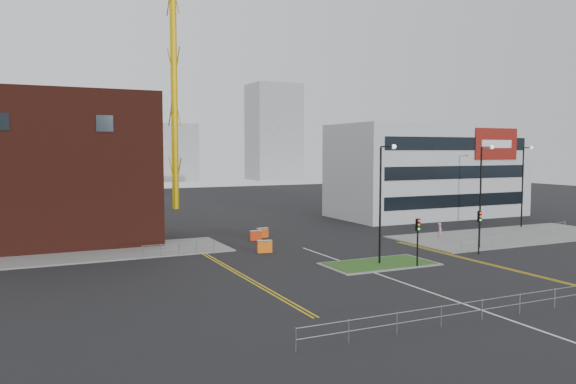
# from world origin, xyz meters

# --- Properties ---
(ground) EXTENTS (200.00, 200.00, 0.00)m
(ground) POSITION_xyz_m (0.00, 0.00, 0.00)
(ground) COLOR black
(ground) RESTS_ON ground
(pavement_left) EXTENTS (28.00, 8.00, 0.12)m
(pavement_left) POSITION_xyz_m (-20.00, 22.00, 0.06)
(pavement_left) COLOR slate
(pavement_left) RESTS_ON ground
(pavement_right) EXTENTS (24.00, 10.00, 0.12)m
(pavement_right) POSITION_xyz_m (22.00, 14.00, 0.06)
(pavement_right) COLOR slate
(pavement_right) RESTS_ON ground
(island_kerb) EXTENTS (8.60, 4.60, 0.08)m
(island_kerb) POSITION_xyz_m (2.00, 8.00, 0.04)
(island_kerb) COLOR slate
(island_kerb) RESTS_ON ground
(grass_island) EXTENTS (8.00, 4.00, 0.12)m
(grass_island) POSITION_xyz_m (2.00, 8.00, 0.06)
(grass_island) COLOR #274B19
(grass_island) RESTS_ON ground
(brick_building) EXTENTS (24.20, 10.07, 14.24)m
(brick_building) POSITION_xyz_m (-22.97, 28.00, 6.85)
(brick_building) COLOR #481A12
(brick_building) RESTS_ON ground
(office_block) EXTENTS (25.00, 12.20, 12.00)m
(office_block) POSITION_xyz_m (26.01, 31.97, 6.00)
(office_block) COLOR #B0B3B5
(office_block) RESTS_ON ground
(tower_crane) EXTENTS (49.88, 19.80, 41.02)m
(tower_crane) POSITION_xyz_m (3.21, 53.01, 28.17)
(tower_crane) COLOR gold
(tower_crane) RESTS_ON ground
(streetlamp_island) EXTENTS (1.46, 0.36, 9.18)m
(streetlamp_island) POSITION_xyz_m (2.22, 8.00, 5.41)
(streetlamp_island) COLOR black
(streetlamp_island) RESTS_ON ground
(streetlamp_right_near) EXTENTS (1.46, 0.36, 9.18)m
(streetlamp_right_near) POSITION_xyz_m (14.22, 10.00, 5.41)
(streetlamp_right_near) COLOR black
(streetlamp_right_near) RESTS_ON ground
(streetlamp_right_far) EXTENTS (1.46, 0.36, 9.18)m
(streetlamp_right_far) POSITION_xyz_m (28.22, 18.00, 5.41)
(streetlamp_right_far) COLOR black
(streetlamp_right_far) RESTS_ON ground
(traffic_light_island) EXTENTS (0.28, 0.33, 3.65)m
(traffic_light_island) POSITION_xyz_m (4.00, 5.98, 2.57)
(traffic_light_island) COLOR black
(traffic_light_island) RESTS_ON ground
(traffic_light_right) EXTENTS (0.28, 0.33, 3.65)m
(traffic_light_right) POSITION_xyz_m (12.00, 7.98, 2.57)
(traffic_light_right) COLOR black
(traffic_light_right) RESTS_ON ground
(railing_front) EXTENTS (24.05, 0.05, 1.10)m
(railing_front) POSITION_xyz_m (0.00, -6.00, 0.78)
(railing_front) COLOR gray
(railing_front) RESTS_ON ground
(railing_left) EXTENTS (6.05, 0.05, 1.10)m
(railing_left) POSITION_xyz_m (-11.00, 18.00, 0.74)
(railing_left) COLOR gray
(railing_left) RESTS_ON ground
(railing_right) EXTENTS (19.05, 5.05, 1.10)m
(railing_right) POSITION_xyz_m (20.50, 11.50, 0.78)
(railing_right) COLOR gray
(railing_right) RESTS_ON ground
(centre_line) EXTENTS (0.15, 30.00, 0.01)m
(centre_line) POSITION_xyz_m (0.00, 2.00, 0.01)
(centre_line) COLOR silver
(centre_line) RESTS_ON ground
(yellow_left_a) EXTENTS (0.12, 24.00, 0.01)m
(yellow_left_a) POSITION_xyz_m (-9.00, 10.00, 0.01)
(yellow_left_a) COLOR gold
(yellow_left_a) RESTS_ON ground
(yellow_left_b) EXTENTS (0.12, 24.00, 0.01)m
(yellow_left_b) POSITION_xyz_m (-8.70, 10.00, 0.01)
(yellow_left_b) COLOR gold
(yellow_left_b) RESTS_ON ground
(yellow_right_a) EXTENTS (0.12, 20.00, 0.01)m
(yellow_right_a) POSITION_xyz_m (9.50, 6.00, 0.01)
(yellow_right_a) COLOR gold
(yellow_right_a) RESTS_ON ground
(yellow_right_b) EXTENTS (0.12, 20.00, 0.01)m
(yellow_right_b) POSITION_xyz_m (9.80, 6.00, 0.01)
(yellow_right_b) COLOR gold
(yellow_right_b) RESTS_ON ground
(skyline_b) EXTENTS (24.00, 12.00, 16.00)m
(skyline_b) POSITION_xyz_m (10.00, 130.00, 8.00)
(skyline_b) COLOR gray
(skyline_b) RESTS_ON ground
(skyline_c) EXTENTS (14.00, 12.00, 28.00)m
(skyline_c) POSITION_xyz_m (45.00, 125.00, 14.00)
(skyline_c) COLOR gray
(skyline_c) RESTS_ON ground
(skyline_d) EXTENTS (30.00, 12.00, 12.00)m
(skyline_d) POSITION_xyz_m (-8.00, 140.00, 6.00)
(skyline_d) COLOR gray
(skyline_d) RESTS_ON ground
(pedestrian) EXTENTS (0.71, 0.71, 1.66)m
(pedestrian) POSITION_xyz_m (14.26, 15.50, 0.83)
(pedestrian) COLOR pink
(pedestrian) RESTS_ON ground
(barrier_left) EXTENTS (1.17, 0.50, 0.96)m
(barrier_left) POSITION_xyz_m (-2.25, 22.71, 0.52)
(barrier_left) COLOR red
(barrier_left) RESTS_ON ground
(barrier_mid) EXTENTS (1.31, 0.62, 1.06)m
(barrier_mid) POSITION_xyz_m (-4.00, 16.38, 0.58)
(barrier_mid) COLOR orange
(barrier_mid) RESTS_ON ground
(barrier_right) EXTENTS (1.20, 0.50, 0.99)m
(barrier_right) POSITION_xyz_m (-1.00, 24.00, 0.54)
(barrier_right) COLOR #E54C0C
(barrier_right) RESTS_ON ground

